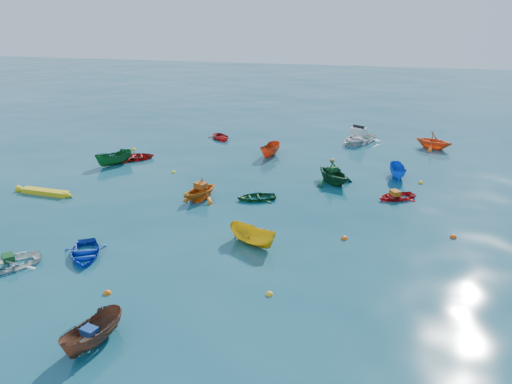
% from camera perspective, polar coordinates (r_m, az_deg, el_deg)
% --- Properties ---
extents(ground, '(160.00, 160.00, 0.00)m').
position_cam_1_polar(ground, '(28.21, -2.39, -4.28)').
color(ground, '#0B414F').
rests_on(ground, ground).
extents(dinghy_blue_sw, '(3.29, 3.64, 0.62)m').
position_cam_1_polar(dinghy_blue_sw, '(26.73, -18.92, -6.99)').
color(dinghy_blue_sw, '#0E32B1').
rests_on(dinghy_blue_sw, ground).
extents(dinghy_white_near, '(3.67, 3.75, 0.64)m').
position_cam_1_polar(dinghy_white_near, '(27.17, -26.52, -7.70)').
color(dinghy_white_near, white).
rests_on(dinghy_white_near, ground).
extents(sampan_brown_mid, '(1.77, 3.12, 1.14)m').
position_cam_1_polar(sampan_brown_mid, '(20.41, -17.96, -16.27)').
color(sampan_brown_mid, brown).
rests_on(sampan_brown_mid, ground).
extents(dinghy_orange_w, '(3.39, 3.59, 1.50)m').
position_cam_1_polar(dinghy_orange_w, '(32.60, -6.34, -0.82)').
color(dinghy_orange_w, '#D46414').
rests_on(dinghy_orange_w, ground).
extents(sampan_yellow_mid, '(3.18, 2.31, 1.15)m').
position_cam_1_polar(sampan_yellow_mid, '(26.50, -0.36, -6.01)').
color(sampan_yellow_mid, gold).
rests_on(sampan_yellow_mid, ground).
extents(dinghy_green_e, '(3.04, 2.65, 0.53)m').
position_cam_1_polar(dinghy_green_e, '(32.37, 0.01, -0.85)').
color(dinghy_green_e, '#104823').
rests_on(dinghy_green_e, ground).
extents(dinghy_red_nw, '(3.71, 3.36, 0.63)m').
position_cam_1_polar(dinghy_red_nw, '(41.89, -13.58, 3.66)').
color(dinghy_red_nw, '#AA150E').
rests_on(dinghy_red_nw, ground).
extents(sampan_orange_n, '(1.68, 3.21, 1.18)m').
position_cam_1_polar(sampan_orange_n, '(41.58, 1.63, 4.12)').
color(sampan_orange_n, '#BD3A11').
rests_on(sampan_orange_n, ground).
extents(dinghy_green_n, '(4.30, 4.33, 1.73)m').
position_cam_1_polar(dinghy_green_n, '(35.68, 8.76, 1.00)').
color(dinghy_green_n, '#0F4120').
rests_on(dinghy_green_n, ground).
extents(dinghy_red_ne, '(3.15, 2.91, 0.53)m').
position_cam_1_polar(dinghy_red_ne, '(33.73, 15.69, -0.75)').
color(dinghy_red_ne, red).
rests_on(dinghy_red_ne, ground).
extents(sampan_blue_far, '(1.38, 2.93, 1.09)m').
position_cam_1_polar(sampan_blue_far, '(37.84, 15.85, 1.60)').
color(sampan_blue_far, '#0E48B6').
rests_on(sampan_blue_far, ground).
extents(dinghy_red_far, '(3.18, 3.31, 0.56)m').
position_cam_1_polar(dinghy_red_far, '(47.03, -4.02, 6.07)').
color(dinghy_red_far, '#B6110F').
rests_on(dinghy_red_far, ground).
extents(dinghy_orange_far, '(3.96, 3.76, 1.64)m').
position_cam_1_polar(dinghy_orange_far, '(46.36, 19.55, 4.68)').
color(dinghy_orange_far, '#F45817').
rests_on(dinghy_orange_far, ground).
extents(sampan_green_far, '(2.71, 3.22, 1.20)m').
position_cam_1_polar(sampan_green_far, '(40.86, -15.84, 3.02)').
color(sampan_green_far, '#124F21').
rests_on(sampan_green_far, ground).
extents(kayak_yellow, '(4.16, 0.87, 0.42)m').
position_cam_1_polar(kayak_yellow, '(36.08, -22.91, -0.24)').
color(kayak_yellow, yellow).
rests_on(kayak_yellow, ground).
extents(motorboat_white, '(4.92, 5.36, 1.51)m').
position_cam_1_polar(motorboat_white, '(46.64, 11.54, 5.57)').
color(motorboat_white, silver).
rests_on(motorboat_white, ground).
extents(tarp_green_a, '(0.84, 0.82, 0.32)m').
position_cam_1_polar(tarp_green_a, '(26.97, -26.47, -6.75)').
color(tarp_green_a, '#11461B').
rests_on(tarp_green_a, dinghy_white_near).
extents(tarp_blue_a, '(0.66, 0.56, 0.28)m').
position_cam_1_polar(tarp_blue_a, '(19.92, -18.50, -14.84)').
color(tarp_blue_a, navy).
rests_on(tarp_blue_a, sampan_brown_mid).
extents(tarp_orange_a, '(0.92, 0.82, 0.37)m').
position_cam_1_polar(tarp_orange_a, '(32.30, -6.35, 0.74)').
color(tarp_orange_a, '#BB4D13').
rests_on(tarp_orange_a, dinghy_orange_w).
extents(tarp_green_b, '(0.84, 0.83, 0.33)m').
position_cam_1_polar(tarp_green_b, '(35.42, 8.75, 2.61)').
color(tarp_green_b, '#12481B').
rests_on(tarp_green_b, dinghy_green_n).
extents(tarp_orange_b, '(0.77, 0.82, 0.32)m').
position_cam_1_polar(tarp_orange_b, '(33.53, 15.61, -0.09)').
color(tarp_orange_b, '#B75F12').
rests_on(tarp_orange_b, dinghy_red_ne).
extents(buoy_or_a, '(0.35, 0.35, 0.35)m').
position_cam_1_polar(buoy_or_a, '(23.29, -16.61, -11.07)').
color(buoy_or_a, orange).
rests_on(buoy_or_a, ground).
extents(buoy_ye_a, '(0.33, 0.33, 0.33)m').
position_cam_1_polar(buoy_ye_a, '(22.29, 1.53, -11.66)').
color(buoy_ye_a, yellow).
rests_on(buoy_ye_a, ground).
extents(buoy_or_b, '(0.35, 0.35, 0.35)m').
position_cam_1_polar(buoy_or_b, '(27.50, 10.06, -5.30)').
color(buoy_or_b, '#FF570D').
rests_on(buoy_or_b, ground).
extents(buoy_ye_b, '(0.31, 0.31, 0.31)m').
position_cam_1_polar(buoy_ye_b, '(38.00, -9.42, 2.21)').
color(buoy_ye_b, yellow).
rests_on(buoy_ye_b, ground).
extents(buoy_or_c, '(0.37, 0.37, 0.37)m').
position_cam_1_polar(buoy_or_c, '(32.49, -7.97, -0.97)').
color(buoy_or_c, '#D4570B').
rests_on(buoy_or_c, ground).
extents(buoy_ye_c, '(0.38, 0.38, 0.38)m').
position_cam_1_polar(buoy_ye_c, '(33.46, -7.91, -0.32)').
color(buoy_ye_c, gold).
rests_on(buoy_ye_c, ground).
extents(buoy_or_d, '(0.37, 0.37, 0.37)m').
position_cam_1_polar(buoy_or_d, '(29.27, 21.61, -4.87)').
color(buoy_or_d, '#DC470B').
rests_on(buoy_or_d, ground).
extents(buoy_ye_d, '(0.37, 0.37, 0.37)m').
position_cam_1_polar(buoy_ye_d, '(44.63, -13.80, 4.70)').
color(buoy_ye_d, yellow).
rests_on(buoy_ye_d, ground).
extents(buoy_or_e, '(0.34, 0.34, 0.34)m').
position_cam_1_polar(buoy_or_e, '(40.79, 8.68, 3.55)').
color(buoy_or_e, orange).
rests_on(buoy_or_e, ground).
extents(buoy_ye_e, '(0.35, 0.35, 0.35)m').
position_cam_1_polar(buoy_ye_e, '(37.10, 18.32, 0.94)').
color(buoy_ye_e, gold).
rests_on(buoy_ye_e, ground).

